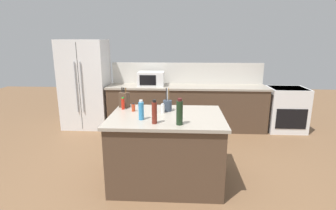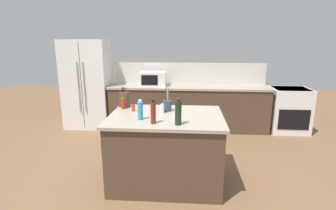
{
  "view_description": "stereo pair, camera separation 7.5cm",
  "coord_description": "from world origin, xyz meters",
  "views": [
    {
      "loc": [
        0.2,
        -3.28,
        1.91
      ],
      "look_at": [
        0.0,
        0.35,
        0.99
      ],
      "focal_mm": 28.0,
      "sensor_mm": 36.0,
      "label": 1
    },
    {
      "loc": [
        0.27,
        -3.27,
        1.91
      ],
      "look_at": [
        0.0,
        0.35,
        0.99
      ],
      "focal_mm": 28.0,
      "sensor_mm": 36.0,
      "label": 2
    }
  ],
  "objects": [
    {
      "name": "spice_jar_paprika",
      "position": [
        -0.47,
        0.17,
        0.99
      ],
      "size": [
        0.05,
        0.05,
        0.11
      ],
      "color": "#B73D1E",
      "rests_on": "kitchen_island"
    },
    {
      "name": "range_oven",
      "position": [
        2.4,
        2.2,
        0.47
      ],
      "size": [
        0.76,
        0.65,
        0.92
      ],
      "color": "white",
      "rests_on": "ground_plane"
    },
    {
      "name": "utensil_crock",
      "position": [
        0.0,
        0.21,
        1.02
      ],
      "size": [
        0.12,
        0.12,
        0.32
      ],
      "color": "#333D4C",
      "rests_on": "kitchen_island"
    },
    {
      "name": "wall_backsplash",
      "position": [
        0.3,
        2.52,
        1.17
      ],
      "size": [
        3.32,
        0.03,
        0.46
      ],
      "primitive_type": "cube",
      "color": "beige",
      "rests_on": "back_counter_run"
    },
    {
      "name": "dish_soap_bottle",
      "position": [
        -0.3,
        -0.2,
        1.06
      ],
      "size": [
        0.07,
        0.07,
        0.25
      ],
      "color": "#3384BC",
      "rests_on": "kitchen_island"
    },
    {
      "name": "kitchen_island",
      "position": [
        0.0,
        0.0,
        0.47
      ],
      "size": [
        1.49,
        1.1,
        0.94
      ],
      "color": "#4C3828",
      "rests_on": "ground_plane"
    },
    {
      "name": "refrigerator",
      "position": [
        -1.9,
        2.25,
        0.95
      ],
      "size": [
        0.96,
        0.75,
        1.9
      ],
      "color": "white",
      "rests_on": "ground_plane"
    },
    {
      "name": "back_counter_run",
      "position": [
        0.3,
        2.2,
        0.47
      ],
      "size": [
        3.36,
        0.66,
        0.94
      ],
      "color": "#4C3828",
      "rests_on": "ground_plane"
    },
    {
      "name": "knife_block",
      "position": [
        -0.64,
        0.38,
        1.05
      ],
      "size": [
        0.16,
        0.14,
        0.29
      ],
      "rotation": [
        0.0,
        0.0,
        -0.4
      ],
      "color": "#4C3828",
      "rests_on": "kitchen_island"
    },
    {
      "name": "wine_bottle",
      "position": [
        0.17,
        -0.37,
        1.09
      ],
      "size": [
        0.08,
        0.08,
        0.31
      ],
      "color": "black",
      "rests_on": "kitchen_island"
    },
    {
      "name": "ground_plane",
      "position": [
        0.0,
        0.0,
        0.0
      ],
      "size": [
        14.0,
        14.0,
        0.0
      ],
      "primitive_type": "plane",
      "color": "brown"
    },
    {
      "name": "microwave",
      "position": [
        -0.46,
        2.2,
        1.09
      ],
      "size": [
        0.54,
        0.39,
        0.3
      ],
      "color": "white",
      "rests_on": "back_counter_run"
    },
    {
      "name": "salt_shaker",
      "position": [
        -0.06,
        0.1,
        1.0
      ],
      "size": [
        0.05,
        0.05,
        0.13
      ],
      "color": "silver",
      "rests_on": "kitchen_island"
    },
    {
      "name": "vinegar_bottle",
      "position": [
        -0.12,
        -0.35,
        1.08
      ],
      "size": [
        0.06,
        0.06,
        0.29
      ],
      "color": "maroon",
      "rests_on": "kitchen_island"
    },
    {
      "name": "hot_sauce_bottle",
      "position": [
        -0.63,
        0.27,
        1.02
      ],
      "size": [
        0.05,
        0.05,
        0.17
      ],
      "color": "red",
      "rests_on": "kitchen_island"
    }
  ]
}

